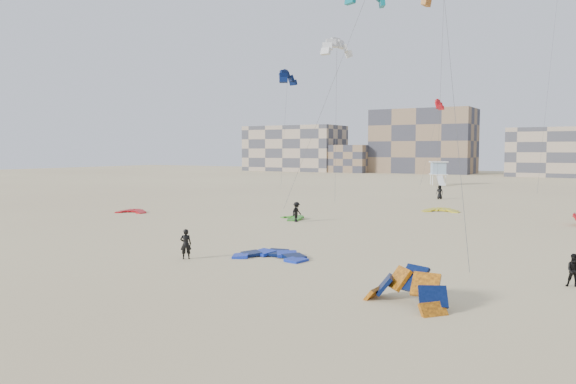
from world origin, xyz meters
The scene contains 17 objects.
ground centered at (0.00, 0.00, 0.00)m, with size 320.00×320.00×0.00m, color beige.
kite_ground_blue centered at (0.21, 4.99, 0.00)m, with size 4.20×4.38×0.60m, color #1E2BCE, non-canonical shape.
kite_ground_orange centered at (10.70, -0.92, 0.00)m, with size 3.90×2.95×2.57m, color orange, non-canonical shape.
kite_ground_red centered at (-25.58, 18.41, 0.00)m, with size 2.97×3.13×0.56m, color red, non-canonical shape.
kite_ground_green centered at (-8.37, 22.27, 0.00)m, with size 2.87×3.01×0.62m, color #419820, non-canonical shape.
kite_ground_yellow centered at (2.11, 35.89, 0.00)m, with size 3.47×3.63×0.62m, color gold, non-canonical shape.
kitesurfer_main centered at (-4.03, 2.10, 0.92)m, with size 0.67×0.44×1.83m, color black.
kitesurfer_b centered at (16.65, 6.20, 0.81)m, with size 0.79×0.61×1.62m, color black.
kitesurfer_c centered at (-6.97, 20.74, 0.91)m, with size 1.18×0.68×1.83m, color black.
kitesurfer_e centered at (-2.26, 51.17, 0.94)m, with size 0.91×0.60×1.87m, color black.
kite_fly_grey centered at (-10.17, 35.65, 18.12)m, with size 5.26×8.09×18.59m.
kite_fly_navy centered at (-22.81, 45.90, 16.70)m, with size 4.37×4.24×17.27m.
kite_fly_red centered at (-4.93, 59.75, 13.15)m, with size 3.60×4.23×13.30m.
lifeguard_tower_far centered at (-10.92, 81.36, 2.19)m, with size 4.17×6.62×4.43m.
condo_west_a centered at (-70.00, 130.00, 7.00)m, with size 30.00×15.00×14.00m, color tan.
condo_west_b centered at (-30.00, 134.00, 9.00)m, with size 28.00×14.00×18.00m, color #83694F.
condo_fill_left centered at (-50.00, 128.00, 4.00)m, with size 12.00×10.00×8.00m, color #83694F.
Camera 1 is at (18.28, -23.56, 6.57)m, focal length 35.00 mm.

